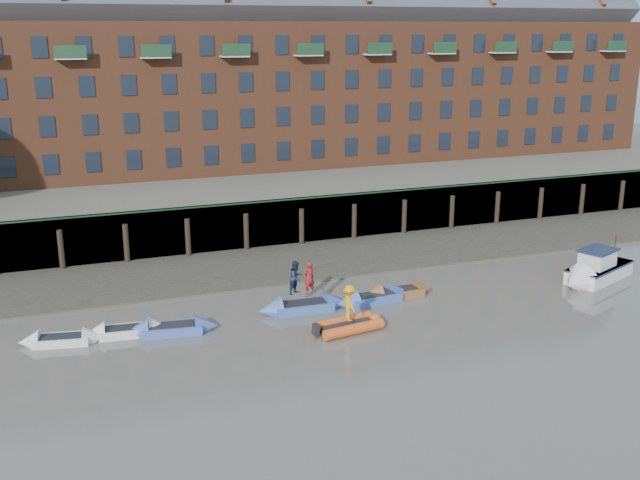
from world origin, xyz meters
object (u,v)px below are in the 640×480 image
rowboat_1 (127,331)px  rowboat_4 (374,298)px  rowboat_5 (398,292)px  rowboat_2 (172,329)px  person_rower_a (309,278)px  person_rower_b (296,277)px  person_rib_crew (350,303)px  motor_launch (591,273)px  rib_tender (350,325)px  rowboat_3 (303,307)px  rowboat_0 (62,340)px

rowboat_1 → rowboat_4: (13.46, -0.07, 0.02)m
rowboat_4 → rowboat_5: 1.72m
rowboat_2 → person_rower_a: (7.51, 0.54, 1.63)m
rowboat_4 → person_rower_b: bearing=169.4°
rowboat_1 → person_rib_crew: 11.19m
motor_launch → person_rower_a: 17.48m
rowboat_4 → rib_tender: bearing=-137.2°
motor_launch → rowboat_4: bearing=-29.1°
rowboat_1 → rib_tender: 11.17m
rowboat_2 → person_rower_b: 7.11m
rib_tender → person_rower_a: person_rower_a is taller
rowboat_3 → rowboat_4: rowboat_3 is taller
rowboat_0 → rib_tender: (13.78, -3.30, 0.07)m
rowboat_0 → rowboat_3: rowboat_3 is taller
motor_launch → rowboat_0: bearing=-25.7°
rowboat_4 → rowboat_1: bearing=173.3°
rowboat_0 → rib_tender: size_ratio=1.12×
person_rower_a → person_rower_b: (-0.64, 0.27, 0.01)m
rowboat_3 → motor_launch: size_ratio=0.78×
rowboat_1 → rib_tender: (10.68, -3.29, 0.06)m
rowboat_0 → person_rib_crew: (13.69, -3.41, 1.31)m
rowboat_3 → rowboat_4: size_ratio=1.05×
rowboat_0 → person_rower_a: (12.75, -0.03, 1.66)m
rowboat_3 → person_rower_b: person_rower_b is taller
rowboat_5 → person_rower_a: (-5.49, -0.32, 1.64)m
rowboat_2 → person_rib_crew: person_rib_crew is taller
rowboat_1 → person_rower_a: (9.64, -0.01, 1.65)m
motor_launch → rowboat_5: bearing=-31.8°
rowboat_2 → motor_launch: bearing=5.3°
rowboat_3 → motor_launch: bearing=-2.6°
rowboat_1 → rowboat_5: size_ratio=0.98×
rowboat_3 → rowboat_1: bearing=-177.0°
motor_launch → person_rower_b: size_ratio=3.49×
rowboat_4 → person_rower_a: bearing=172.7°
motor_launch → rowboat_2: bearing=-25.0°
rowboat_4 → motor_launch: size_ratio=0.75×
motor_launch → person_rower_b: 18.14m
rowboat_4 → rowboat_2: bearing=176.0°
rowboat_0 → motor_launch: size_ratio=0.65×
rowboat_5 → rowboat_1: bearing=-178.5°
rib_tender → rowboat_4: bearing=40.4°
person_rower_b → motor_launch: bearing=-38.9°
rowboat_2 → rowboat_4: bearing=10.3°
motor_launch → rib_tender: bearing=-16.8°
person_rower_b → rowboat_1: bearing=148.7°
motor_launch → person_rib_crew: 16.54m
rib_tender → person_rib_crew: person_rib_crew is taller
rowboat_1 → person_rower_b: size_ratio=2.35×
person_rower_b → person_rib_crew: size_ratio=0.99×
person_rib_crew → rowboat_0: bearing=78.2°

